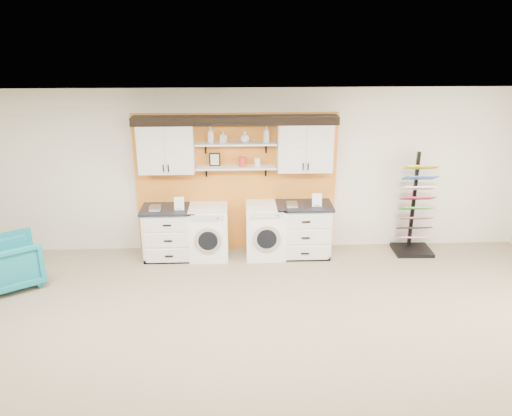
{
  "coord_description": "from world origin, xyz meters",
  "views": [
    {
      "loc": [
        0.0,
        -4.18,
        3.74
      ],
      "look_at": [
        0.27,
        2.3,
        1.36
      ],
      "focal_mm": 35.0,
      "sensor_mm": 36.0,
      "label": 1
    }
  ],
  "objects_px": {
    "base_cabinet_left": "(170,232)",
    "dryer": "(266,230)",
    "sample_rack": "(415,222)",
    "washer": "(209,232)",
    "armchair": "(11,262)",
    "base_cabinet_right": "(303,230)"
  },
  "relations": [
    {
      "from": "base_cabinet_right",
      "to": "washer",
      "type": "bearing_deg",
      "value": -179.88
    },
    {
      "from": "base_cabinet_right",
      "to": "washer",
      "type": "height_order",
      "value": "base_cabinet_right"
    },
    {
      "from": "dryer",
      "to": "armchair",
      "type": "bearing_deg",
      "value": -167.01
    },
    {
      "from": "washer",
      "to": "dryer",
      "type": "xyz_separation_m",
      "value": [
        0.96,
        -0.0,
        0.01
      ]
    },
    {
      "from": "base_cabinet_right",
      "to": "sample_rack",
      "type": "distance_m",
      "value": 1.93
    },
    {
      "from": "base_cabinet_right",
      "to": "washer",
      "type": "relative_size",
      "value": 1.05
    },
    {
      "from": "dryer",
      "to": "base_cabinet_left",
      "type": "bearing_deg",
      "value": 179.88
    },
    {
      "from": "base_cabinet_left",
      "to": "dryer",
      "type": "height_order",
      "value": "dryer"
    },
    {
      "from": "base_cabinet_left",
      "to": "armchair",
      "type": "distance_m",
      "value": 2.45
    },
    {
      "from": "dryer",
      "to": "sample_rack",
      "type": "xyz_separation_m",
      "value": [
        2.58,
        0.04,
        0.09
      ]
    },
    {
      "from": "base_cabinet_left",
      "to": "washer",
      "type": "bearing_deg",
      "value": -0.3
    },
    {
      "from": "base_cabinet_left",
      "to": "sample_rack",
      "type": "relative_size",
      "value": 0.52
    },
    {
      "from": "base_cabinet_left",
      "to": "base_cabinet_right",
      "type": "relative_size",
      "value": 0.97
    },
    {
      "from": "dryer",
      "to": "sample_rack",
      "type": "distance_m",
      "value": 2.58
    },
    {
      "from": "base_cabinet_left",
      "to": "base_cabinet_right",
      "type": "xyz_separation_m",
      "value": [
        2.26,
        -0.0,
        0.01
      ]
    },
    {
      "from": "base_cabinet_right",
      "to": "armchair",
      "type": "bearing_deg",
      "value": -168.76
    },
    {
      "from": "dryer",
      "to": "armchair",
      "type": "height_order",
      "value": "dryer"
    },
    {
      "from": "dryer",
      "to": "base_cabinet_right",
      "type": "bearing_deg",
      "value": 0.3
    },
    {
      "from": "sample_rack",
      "to": "armchair",
      "type": "height_order",
      "value": "sample_rack"
    },
    {
      "from": "base_cabinet_left",
      "to": "dryer",
      "type": "relative_size",
      "value": 0.99
    },
    {
      "from": "sample_rack",
      "to": "dryer",
      "type": "bearing_deg",
      "value": -177.65
    },
    {
      "from": "base_cabinet_right",
      "to": "sample_rack",
      "type": "height_order",
      "value": "sample_rack"
    }
  ]
}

